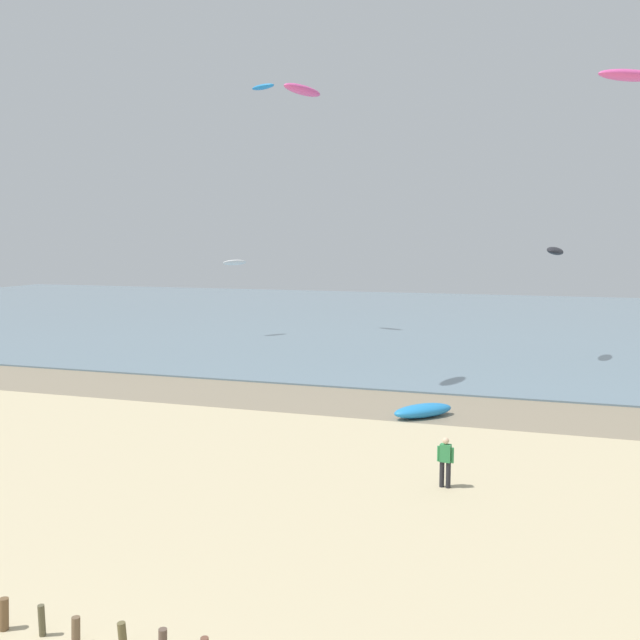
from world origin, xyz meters
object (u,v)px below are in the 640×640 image
Objects in this scene: person_left_flank at (445,461)px; kite_aloft_8 at (629,75)px; kite_aloft_1 at (263,87)px; kite_aloft_10 at (555,251)px; grounded_kite at (423,411)px; kite_aloft_6 at (235,262)px; kite_aloft_4 at (302,90)px.

person_left_flank is 18.91m from kite_aloft_8.
kite_aloft_1 is 36.33m from kite_aloft_8.
kite_aloft_1 is 28.78m from kite_aloft_10.
kite_aloft_10 reaches higher than person_left_flank.
kite_aloft_8 reaches higher than grounded_kite.
kite_aloft_1 reaches higher than kite_aloft_8.
grounded_kite is at bearing 150.65° from kite_aloft_1.
kite_aloft_10 is (3.59, 27.10, 6.56)m from person_left_flank.
kite_aloft_6 is (-21.90, 31.43, 5.40)m from person_left_flank.
kite_aloft_4 is at bearing -112.10° from kite_aloft_6.
kite_aloft_4 is at bearing 142.27° from kite_aloft_1.
kite_aloft_6 is at bearing 92.40° from kite_aloft_1.
grounded_kite is 20.23m from kite_aloft_10.
kite_aloft_8 reaches higher than kite_aloft_6.
kite_aloft_1 is at bearing 10.86° from kite_aloft_6.
person_left_flank is at bearing -152.41° from kite_aloft_8.
kite_aloft_8 is (15.78, -2.81, -0.91)m from kite_aloft_4.
grounded_kite is (-2.24, 9.11, -0.61)m from person_left_flank.
kite_aloft_10 is at bearing 65.99° from kite_aloft_8.
kite_aloft_4 is 23.79m from kite_aloft_6.
person_left_flank is 0.76× the size of kite_aloft_6.
kite_aloft_6 is at bearing 91.76° from kite_aloft_10.
grounded_kite is 1.02× the size of kite_aloft_10.
person_left_flank is 0.55× the size of grounded_kite.
kite_aloft_4 is 1.02× the size of kite_aloft_8.
grounded_kite is 18.05m from kite_aloft_4.
kite_aloft_1 is at bearing 120.62° from person_left_flank.
kite_aloft_6 is 0.74× the size of kite_aloft_10.
person_left_flank is at bearing 51.68° from kite_aloft_4.
kite_aloft_8 is at bearing -92.91° from kite_aloft_6.
kite_aloft_6 is 35.95m from kite_aloft_8.
kite_aloft_10 is at bearing -66.08° from kite_aloft_6.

